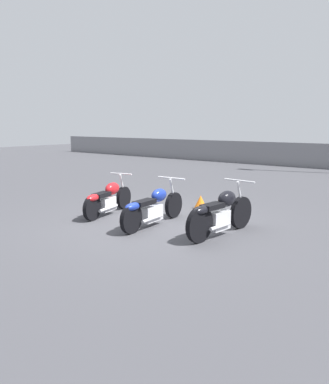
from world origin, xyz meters
TOP-DOWN VIEW (x-y plane):
  - ground_plane at (0.00, 0.00)m, footprint 60.00×60.00m
  - fence_back at (0.00, 13.22)m, footprint 40.00×0.04m
  - motorcycle_slot_0 at (-1.39, -0.10)m, footprint 0.73×1.92m
  - motorcycle_slot_1 at (0.11, -0.20)m, footprint 0.72×2.18m
  - motorcycle_slot_2 at (1.63, 0.08)m, footprint 0.72×2.06m
  - traffic_cone_near at (0.01, 1.85)m, footprint 0.35×0.35m

SIDE VIEW (x-z plane):
  - ground_plane at x=0.00m, z-range 0.00..0.00m
  - traffic_cone_near at x=0.01m, z-range 0.00..0.35m
  - motorcycle_slot_0 at x=-1.39m, z-range -0.07..0.87m
  - motorcycle_slot_1 at x=0.11m, z-range -0.08..0.89m
  - motorcycle_slot_2 at x=1.63m, z-range -0.07..0.97m
  - fence_back at x=0.00m, z-range 0.00..1.25m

